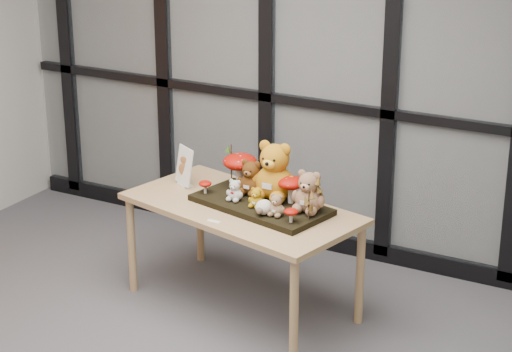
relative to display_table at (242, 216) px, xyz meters
The scene contains 22 objects.
room_shell 1.80m from the display_table, 87.15° to the right, with size 5.00×5.00×5.00m.
glass_partition 1.32m from the display_table, 86.05° to the left, with size 4.90×0.06×2.78m.
display_table is the anchor object (origin of this frame).
diorama_tray 0.15m from the display_table, 13.45° to the left, with size 0.82×0.41×0.04m, color black.
bear_pooh_yellow 0.36m from the display_table, 40.43° to the left, with size 0.30×0.27×0.39m, color #C57E15, non-canonical shape.
bear_brown_medium 0.25m from the display_table, 88.94° to the left, with size 0.18×0.17×0.24m, color #4E2A0C, non-canonical shape.
bear_tan_back 0.49m from the display_table, ahead, with size 0.21×0.19×0.27m, color #936A4B, non-canonical shape.
bear_small_yellow 0.22m from the display_table, 22.01° to the right, with size 0.10×0.09×0.13m, color #B4850E, non-canonical shape.
bear_white_bow 0.18m from the display_table, 149.66° to the right, with size 0.11×0.10×0.15m, color silver, non-canonical shape.
bear_beige_small 0.36m from the display_table, 20.90° to the right, with size 0.11×0.10×0.14m, color #95734D, non-canonical shape.
plush_cream_hedgehog 0.30m from the display_table, 30.66° to the right, with size 0.07×0.07×0.10m, color silver, non-canonical shape.
mushroom_back_left 0.32m from the display_table, 121.67° to the left, with size 0.21×0.21×0.23m, color #980D04, non-canonical shape.
mushroom_back_right 0.35m from the display_table, 20.98° to the left, with size 0.16×0.16×0.18m, color #980D04, non-canonical shape.
mushroom_front_left 0.29m from the display_table, behind, with size 0.08×0.08×0.09m, color #980D04, non-canonical shape.
mushroom_front_right 0.46m from the display_table, 21.34° to the right, with size 0.08×0.08×0.09m, color #980D04, non-canonical shape.
sprig_green_far_left 0.37m from the display_table, 132.09° to the left, with size 0.05×0.05×0.26m, color #17340B, non-canonical shape.
sprig_green_mid_left 0.32m from the display_table, 109.39° to the left, with size 0.05×0.05×0.20m, color #17340B, non-canonical shape.
sprig_dry_far_right 0.53m from the display_table, ahead, with size 0.05×0.05×0.23m, color brown, non-canonical shape.
sprig_dry_mid_right 0.52m from the display_table, ahead, with size 0.05×0.05×0.17m, color brown, non-canonical shape.
sprig_green_centre 0.28m from the display_table, 71.18° to the left, with size 0.05×0.05×0.17m, color #17340B, non-canonical shape.
sign_holder 0.53m from the display_table, 164.98° to the left, with size 0.18×0.13×0.25m.
label_card 0.30m from the display_table, 94.24° to the right, with size 0.08×0.03×0.00m, color white.
Camera 1 is at (2.45, -3.03, 2.73)m, focal length 65.00 mm.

